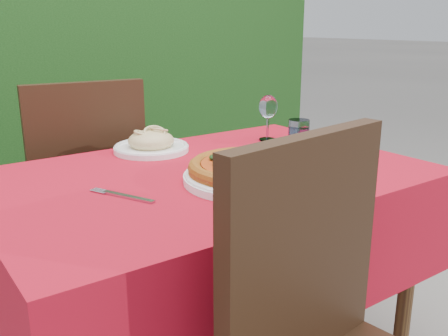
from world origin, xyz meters
TOP-DOWN VIEW (x-y plane):
  - hedge at (0.00, 1.55)m, footprint 3.20×0.55m
  - dining_table at (0.00, 0.00)m, footprint 1.26×0.86m
  - chair_far at (-0.14, 0.68)m, footprint 0.48×0.48m
  - pizza_plate at (0.04, -0.15)m, footprint 0.42×0.42m
  - pasta_plate at (-0.02, 0.32)m, footprint 0.25×0.25m
  - water_glass at (0.43, 0.07)m, footprint 0.07×0.07m
  - wine_glass at (0.41, 0.21)m, footprint 0.07×0.07m
  - fork at (-0.29, -0.07)m, footprint 0.11×0.20m

SIDE VIEW (x-z plane):
  - chair_far at x=-0.14m, z-range 0.07..1.04m
  - dining_table at x=0.00m, z-range 0.22..0.97m
  - fork at x=-0.29m, z-range 0.75..0.75m
  - pasta_plate at x=-0.02m, z-range 0.74..0.81m
  - pizza_plate at x=0.04m, z-range 0.75..0.82m
  - water_glass at x=0.43m, z-range 0.74..0.84m
  - wine_glass at x=0.41m, z-range 0.78..0.95m
  - hedge at x=0.00m, z-range 0.03..1.81m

